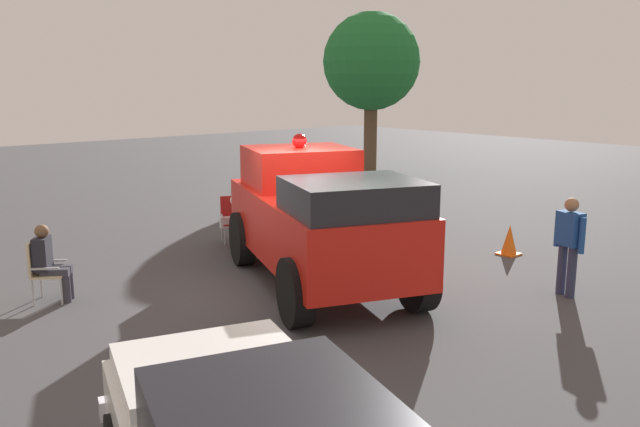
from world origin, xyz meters
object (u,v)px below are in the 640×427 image
at_px(vintage_fire_truck, 316,216).
at_px(oak_tree_distant, 371,62).
at_px(lawn_chair_by_car, 232,216).
at_px(spectator_standing, 569,240).
at_px(lawn_chair_near_truck, 41,267).
at_px(lawn_chair_spare, 327,204).
at_px(spectator_seated, 49,260).
at_px(traffic_cone, 509,240).

distance_m(vintage_fire_truck, oak_tree_distant, 14.34).
relative_size(lawn_chair_by_car, spectator_standing, 0.61).
bearing_deg(lawn_chair_by_car, lawn_chair_near_truck, 107.02).
relative_size(lawn_chair_spare, spectator_seated, 0.79).
distance_m(lawn_chair_near_truck, spectator_seated, 0.17).
relative_size(lawn_chair_spare, traffic_cone, 1.61).
bearing_deg(spectator_standing, traffic_cone, -36.34).
xyz_separation_m(vintage_fire_truck, lawn_chair_spare, (3.15, -3.03, -0.61)).
relative_size(vintage_fire_truck, lawn_chair_by_car, 6.21).
distance_m(lawn_chair_by_car, spectator_seated, 4.72).
bearing_deg(lawn_chair_spare, lawn_chair_near_truck, 98.63).
bearing_deg(lawn_chair_by_car, lawn_chair_spare, -97.23).
xyz_separation_m(lawn_chair_near_truck, traffic_cone, (-3.31, -8.32, -0.28)).
bearing_deg(lawn_chair_spare, spectator_seated, 99.36).
bearing_deg(lawn_chair_near_truck, lawn_chair_spare, -81.37).
height_order(lawn_chair_by_car, lawn_chair_spare, same).
distance_m(spectator_seated, traffic_cone, 8.83).
height_order(oak_tree_distant, traffic_cone, oak_tree_distant).
height_order(lawn_chair_by_car, spectator_standing, spectator_standing).
height_order(lawn_chair_near_truck, traffic_cone, lawn_chair_near_truck).
distance_m(lawn_chair_near_truck, lawn_chair_by_car, 4.80).
relative_size(lawn_chair_by_car, spectator_seated, 0.79).
bearing_deg(lawn_chair_spare, vintage_fire_truck, 136.05).
xyz_separation_m(spectator_seated, spectator_standing, (-5.36, -6.65, 0.27)).
distance_m(lawn_chair_spare, spectator_standing, 6.54).
bearing_deg(spectator_seated, spectator_standing, -128.88).
bearing_deg(oak_tree_distant, vintage_fire_truck, 131.01).
bearing_deg(lawn_chair_near_truck, oak_tree_distant, -64.08).
bearing_deg(oak_tree_distant, spectator_seated, 116.33).
distance_m(spectator_standing, oak_tree_distant, 15.21).
bearing_deg(lawn_chair_by_car, traffic_cone, -141.70).
xyz_separation_m(lawn_chair_by_car, oak_tree_distant, (5.73, -10.09, 3.64)).
bearing_deg(traffic_cone, oak_tree_distant, -31.34).
xyz_separation_m(spectator_seated, oak_tree_distant, (7.21, -14.57, 3.53)).
height_order(lawn_chair_near_truck, oak_tree_distant, oak_tree_distant).
height_order(lawn_chair_spare, traffic_cone, lawn_chair_spare).
distance_m(vintage_fire_truck, lawn_chair_spare, 4.41).
distance_m(vintage_fire_truck, spectator_seated, 4.49).
bearing_deg(spectator_standing, vintage_fire_truck, 38.17).
xyz_separation_m(vintage_fire_truck, spectator_seated, (1.99, 4.00, -0.50)).
height_order(vintage_fire_truck, spectator_seated, vintage_fire_truck).
bearing_deg(vintage_fire_truck, spectator_standing, -141.83).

